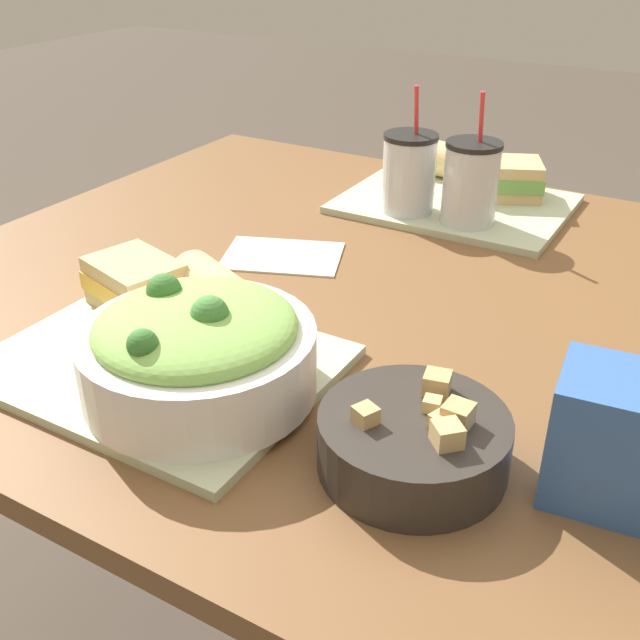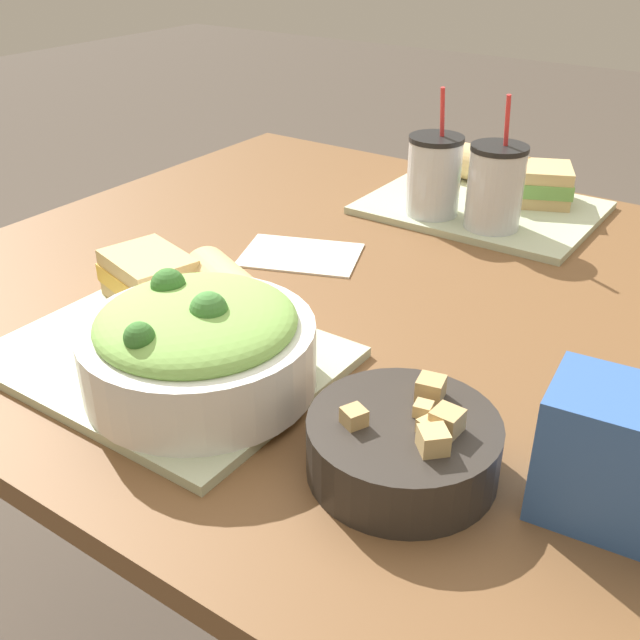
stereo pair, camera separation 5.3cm
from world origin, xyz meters
name	(u,v)px [view 2 (the right image)]	position (x,y,z in m)	size (l,w,h in m)	color
dining_table	(367,342)	(0.00, 0.00, 0.67)	(1.22, 1.09, 0.76)	brown
tray_near	(166,358)	(-0.09, -0.31, 0.77)	(0.38, 0.29, 0.01)	#B2BC99
tray_far	(481,208)	(0.01, 0.36, 0.77)	(0.38, 0.29, 0.01)	#B2BC99
salad_bowl	(198,343)	(-0.01, -0.33, 0.83)	(0.25, 0.25, 0.12)	white
soup_bowl	(404,444)	(0.23, -0.32, 0.80)	(0.18, 0.18, 0.08)	#2D2823
sandwich_near	(150,278)	(-0.20, -0.22, 0.81)	(0.14, 0.12, 0.06)	tan
baguette_near	(235,296)	(-0.07, -0.20, 0.81)	(0.19, 0.13, 0.07)	tan
sandwich_far	(537,184)	(0.08, 0.42, 0.81)	(0.14, 0.13, 0.06)	tan
baguette_far	(486,166)	(-0.03, 0.46, 0.81)	(0.18, 0.09, 0.07)	tan
drink_cup_dark	(434,178)	(-0.04, 0.27, 0.84)	(0.09, 0.09, 0.21)	silver
drink_cup_red	(495,190)	(0.06, 0.27, 0.84)	(0.09, 0.09, 0.21)	silver
chip_bag	(632,461)	(0.42, -0.27, 0.83)	(0.16, 0.11, 0.12)	#335BA3
napkin_folded	(301,255)	(-0.14, 0.02, 0.76)	(0.21, 0.18, 0.00)	silver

